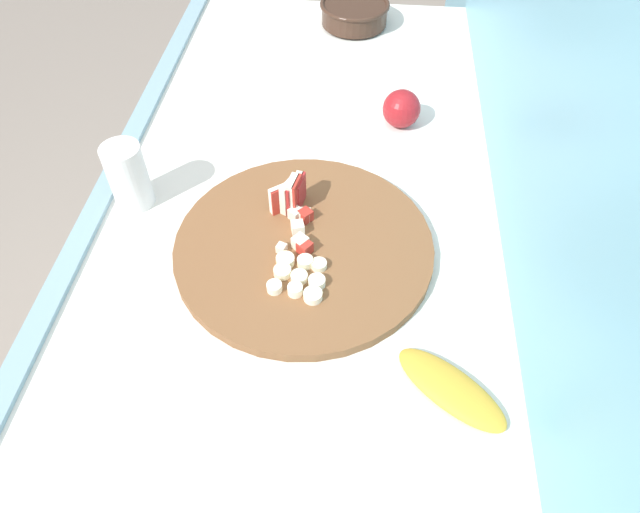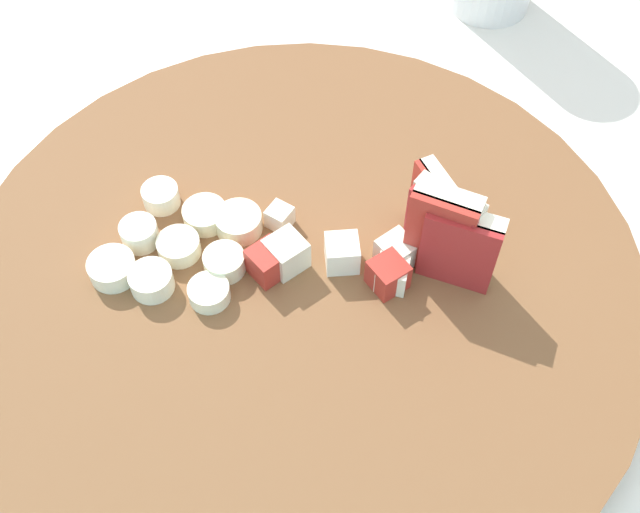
{
  "view_description": "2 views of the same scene",
  "coord_description": "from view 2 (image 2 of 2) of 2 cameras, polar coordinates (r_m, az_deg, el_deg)",
  "views": [
    {
      "loc": [
        0.73,
        0.12,
        1.61
      ],
      "look_at": [
        0.16,
        0.06,
        0.94
      ],
      "focal_mm": 32.2,
      "sensor_mm": 36.0,
      "label": 1
    },
    {
      "loc": [
        0.04,
        0.29,
        1.31
      ],
      "look_at": [
        0.1,
        0.04,
        0.95
      ],
      "focal_mm": 43.71,
      "sensor_mm": 36.0,
      "label": 2
    }
  ],
  "objects": [
    {
      "name": "apple_dice_pile",
      "position": [
        0.47,
        1.24,
        -0.13
      ],
      "size": [
        0.1,
        0.06,
        0.02
      ],
      "color": "beige",
      "rests_on": "cutting_board"
    },
    {
      "name": "banana_slice_rows",
      "position": [
        0.48,
        -10.21,
        0.84
      ],
      "size": [
        0.09,
        0.09,
        0.02
      ],
      "color": "beige",
      "rests_on": "cutting_board"
    },
    {
      "name": "cutting_board",
      "position": [
        0.48,
        -1.44,
        -1.75
      ],
      "size": [
        0.42,
        0.42,
        0.02
      ],
      "primitive_type": "cylinder",
      "color": "brown",
      "rests_on": "tiled_countertop"
    },
    {
      "name": "tiled_countertop",
      "position": [
        0.91,
        6.95,
        -17.42
      ],
      "size": [
        1.53,
        0.72,
        0.91
      ],
      "color": "silver",
      "rests_on": "ground"
    },
    {
      "name": "apple_wedge_fan",
      "position": [
        0.46,
        9.15,
        1.83
      ],
      "size": [
        0.06,
        0.06,
        0.06
      ],
      "color": "#B22D23",
      "rests_on": "cutting_board"
    }
  ]
}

